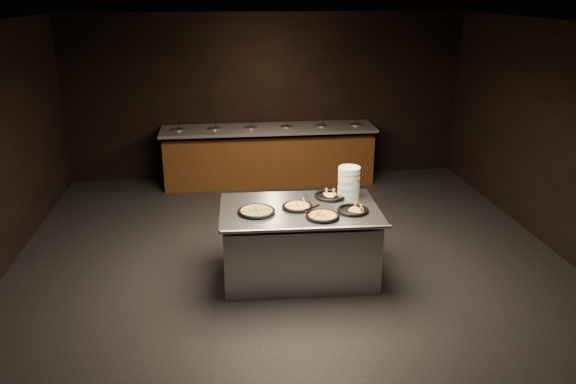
# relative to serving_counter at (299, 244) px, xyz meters

# --- Properties ---
(room) EXTENTS (7.02, 8.02, 2.92)m
(room) POSITION_rel_serving_counter_xyz_m (-0.06, -0.08, 1.03)
(room) COLOR black
(room) RESTS_ON ground
(salad_bar) EXTENTS (3.70, 0.83, 1.18)m
(salad_bar) POSITION_rel_serving_counter_xyz_m (-0.06, 3.48, 0.02)
(salad_bar) COLOR #5D3316
(salad_bar) RESTS_ON ground
(serving_counter) EXTENTS (1.87, 1.24, 0.88)m
(serving_counter) POSITION_rel_serving_counter_xyz_m (0.00, 0.00, 0.00)
(serving_counter) COLOR #B9BCC1
(serving_counter) RESTS_ON ground
(plate_stack) EXTENTS (0.26, 0.26, 0.37)m
(plate_stack) POSITION_rel_serving_counter_xyz_m (0.65, 0.31, 0.64)
(plate_stack) COLOR white
(plate_stack) RESTS_ON serving_counter
(pan_veggie_whole) EXTENTS (0.43, 0.43, 0.04)m
(pan_veggie_whole) POSITION_rel_serving_counter_xyz_m (-0.50, -0.09, 0.48)
(pan_veggie_whole) COLOR black
(pan_veggie_whole) RESTS_ON serving_counter
(pan_cheese_whole) EXTENTS (0.36, 0.36, 0.04)m
(pan_cheese_whole) POSITION_rel_serving_counter_xyz_m (-0.02, 0.00, 0.48)
(pan_cheese_whole) COLOR black
(pan_cheese_whole) RESTS_ON serving_counter
(pan_cheese_slices_a) EXTENTS (0.39, 0.39, 0.04)m
(pan_cheese_slices_a) POSITION_rel_serving_counter_xyz_m (0.42, 0.31, 0.48)
(pan_cheese_slices_a) COLOR black
(pan_cheese_slices_a) RESTS_ON serving_counter
(pan_cheese_slices_b) EXTENTS (0.38, 0.38, 0.04)m
(pan_cheese_slices_b) POSITION_rel_serving_counter_xyz_m (0.22, -0.32, 0.48)
(pan_cheese_slices_b) COLOR black
(pan_cheese_slices_b) RESTS_ON serving_counter
(pan_veggie_slices) EXTENTS (0.36, 0.36, 0.04)m
(pan_veggie_slices) POSITION_rel_serving_counter_xyz_m (0.59, -0.18, 0.48)
(pan_veggie_slices) COLOR black
(pan_veggie_slices) RESTS_ON serving_counter
(server_left) EXTENTS (0.20, 0.29, 0.16)m
(server_left) POSITION_rel_serving_counter_xyz_m (0.09, 0.03, 0.53)
(server_left) COLOR #B9BCC1
(server_left) RESTS_ON serving_counter
(server_right) EXTENTS (0.28, 0.23, 0.16)m
(server_right) POSITION_rel_serving_counter_xyz_m (0.14, -0.29, 0.53)
(server_right) COLOR #B9BCC1
(server_right) RESTS_ON serving_counter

